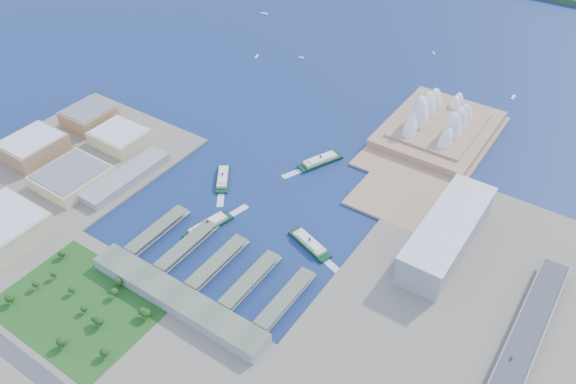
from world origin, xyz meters
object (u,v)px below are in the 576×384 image
Objects in this scene: ferry_a at (223,177)px; car_c at (511,359)px; opera_house at (442,113)px; toaster_building at (447,234)px; ferry_b at (320,159)px; ferry_d at (310,242)px; ferry_c at (208,224)px.

ferry_a is 373.74m from car_c.
toaster_building is at bearing -65.77° from opera_house.
opera_house is 177.33m from ferry_b.
toaster_building is 147.56m from car_c.
ferry_a is 151.68m from ferry_d.
car_c reaches higher than ferry_b.
ferry_c is at bearing 128.72° from ferry_d.
toaster_building is 32.89× the size of car_c.
ferry_d is 222.59m from car_c.
toaster_building is 195.03m from ferry_b.
ferry_c reaches higher than ferry_a.
ferry_a is 85.44m from ferry_c.
ferry_c is at bearing -113.20° from opera_house.
ferry_d is at bearing -147.05° from toaster_building.
car_c is (326.87, 9.54, 9.92)m from ferry_c.
toaster_building reaches higher than car_c.
opera_house is at bearing -100.30° from ferry_c.
car_c is at bearing -79.48° from ferry_d.
opera_house is 280.16m from ferry_d.
car_c is (101.00, -107.47, -4.97)m from toaster_building.
ferry_b is 330.12m from car_c.
car_c is at bearing -46.78° from toaster_building.
toaster_building is 2.61× the size of ferry_c.
opera_house reaches higher than ferry_d.
ferry_d is (106.57, 39.67, -0.28)m from ferry_c.
ferry_b reaches higher than ferry_a.
ferry_a is 0.91× the size of ferry_c.
ferry_a is 0.96× the size of ferry_d.
ferry_c is (-135.87, -317.01, -26.39)m from opera_house.
opera_house is 1.16× the size of toaster_building.
ferry_c is (-39.00, -170.83, -0.07)m from ferry_b.
car_c is at bearing -45.20° from ferry_a.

